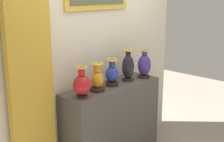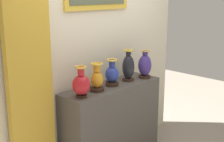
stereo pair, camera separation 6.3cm
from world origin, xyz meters
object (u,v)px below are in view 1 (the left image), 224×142
object	(u,v)px
vase_amber	(97,79)
vase_onyx	(128,67)
vase_crimson	(82,84)
vase_cobalt	(112,74)
vase_indigo	(144,65)

from	to	relation	value
vase_amber	vase_onyx	bearing A→B (deg)	2.67
vase_amber	vase_onyx	xyz separation A→B (m)	(0.55, 0.03, 0.04)
vase_onyx	vase_amber	bearing A→B (deg)	-177.33
vase_crimson	vase_onyx	size ratio (longest dim) A/B	0.86
vase_amber	vase_cobalt	distance (m)	0.27
vase_crimson	vase_cobalt	bearing A→B (deg)	6.90
vase_crimson	vase_amber	world-z (taller)	vase_crimson
vase_crimson	vase_indigo	xyz separation A→B (m)	(1.06, 0.00, 0.02)
vase_crimson	vase_amber	distance (m)	0.26
vase_cobalt	vase_onyx	xyz separation A→B (m)	(0.29, -0.00, 0.04)
vase_crimson	vase_amber	size ratio (longest dim) A/B	1.04
vase_amber	vase_indigo	distance (m)	0.80
vase_amber	vase_cobalt	bearing A→B (deg)	5.91
vase_amber	vase_cobalt	size ratio (longest dim) A/B	1.00
vase_cobalt	vase_onyx	distance (m)	0.29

